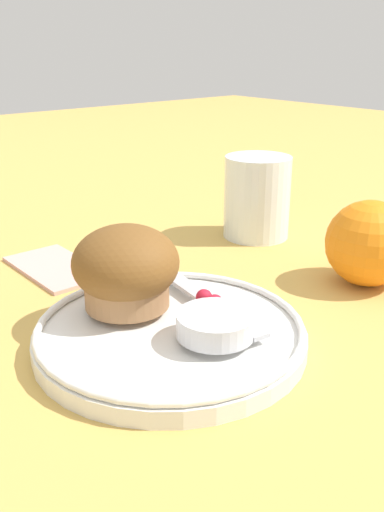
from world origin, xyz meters
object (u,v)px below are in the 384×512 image
object	(u,v)px
muffin	(126,269)
juice_glass	(257,197)
butter_knife	(208,301)
orange_fruit	(369,243)

from	to	relation	value
muffin	juice_glass	xyz separation A→B (m)	(-0.10, 0.26, -0.00)
muffin	juice_glass	world-z (taller)	juice_glass
butter_knife	orange_fruit	size ratio (longest dim) A/B	1.77
muffin	orange_fruit	size ratio (longest dim) A/B	1.04
butter_knife	orange_fruit	bearing A→B (deg)	87.16
butter_knife	juice_glass	size ratio (longest dim) A/B	1.52
muffin	butter_knife	bearing A→B (deg)	53.58
juice_glass	muffin	bearing A→B (deg)	-69.43
muffin	butter_knife	xyz separation A→B (m)	(0.04, 0.05, -0.03)
butter_knife	juice_glass	xyz separation A→B (m)	(-0.14, 0.20, 0.03)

